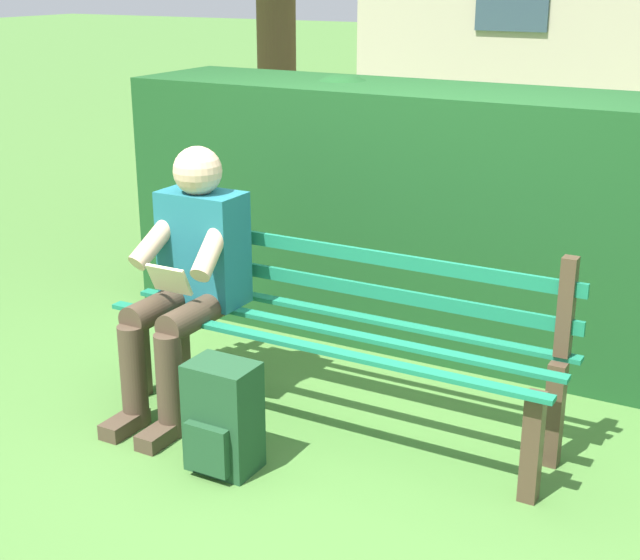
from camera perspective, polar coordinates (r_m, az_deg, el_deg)
The scene contains 5 objects.
ground at distance 4.12m, azimuth 0.68°, elevation -9.16°, with size 60.00×60.00×0.00m, color #477533.
park_bench at distance 3.98m, azimuth 1.14°, elevation -3.10°, with size 2.05×0.47×0.88m.
person_seated at distance 4.12m, azimuth -8.26°, elevation 0.41°, with size 0.44×0.73×1.20m.
hedge_backdrop at distance 4.74m, azimuth 13.32°, elevation 3.59°, with size 4.46×0.84×1.50m.
backpack at distance 3.72m, azimuth -6.11°, elevation -8.59°, with size 0.28×0.27×0.46m.
Camera 1 is at (-1.72, 3.20, 1.93)m, focal length 51.06 mm.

